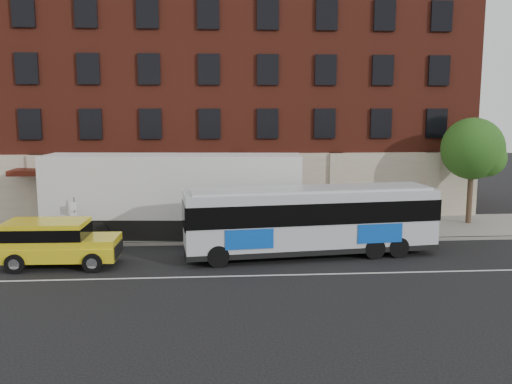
{
  "coord_description": "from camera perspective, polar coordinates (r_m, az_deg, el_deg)",
  "views": [
    {
      "loc": [
        -1.41,
        -21.64,
        6.95
      ],
      "look_at": [
        0.58,
        5.5,
        2.76
      ],
      "focal_mm": 38.84,
      "sensor_mm": 36.0,
      "label": 1
    }
  ],
  "objects": [
    {
      "name": "sign_pole",
      "position": [
        29.2,
        -18.18,
        -2.54
      ],
      "size": [
        0.3,
        0.2,
        2.5
      ],
      "color": "slate",
      "rests_on": "ground"
    },
    {
      "name": "lane_line",
      "position": [
        23.24,
        -0.53,
        -8.62
      ],
      "size": [
        60.0,
        0.12,
        0.01
      ],
      "primitive_type": "cube",
      "color": "silver",
      "rests_on": "ground"
    },
    {
      "name": "yellow_suv",
      "position": [
        25.88,
        -20.04,
        -4.69
      ],
      "size": [
        5.36,
        2.46,
        2.03
      ],
      "color": "yellow",
      "rests_on": "ground"
    },
    {
      "name": "sidewalk",
      "position": [
        31.43,
        -1.52,
        -3.88
      ],
      "size": [
        60.0,
        6.0,
        0.15
      ],
      "primitive_type": "cube",
      "color": "gray",
      "rests_on": "ground"
    },
    {
      "name": "kerb",
      "position": [
        28.52,
        -1.24,
        -5.19
      ],
      "size": [
        60.0,
        0.25,
        0.15
      ],
      "primitive_type": "cube",
      "color": "gray",
      "rests_on": "ground"
    },
    {
      "name": "ground",
      "position": [
        22.77,
        -0.45,
        -9.01
      ],
      "size": [
        120.0,
        120.0,
        0.0
      ],
      "primitive_type": "plane",
      "color": "black",
      "rests_on": "ground"
    },
    {
      "name": "building",
      "position": [
        38.59,
        -2.14,
        9.69
      ],
      "size": [
        30.0,
        12.1,
        15.0
      ],
      "color": "maroon",
      "rests_on": "sidewalk"
    },
    {
      "name": "street_tree",
      "position": [
        34.62,
        21.46,
        3.94
      ],
      "size": [
        3.6,
        3.6,
        6.2
      ],
      "color": "#3E2C1F",
      "rests_on": "sidewalk"
    },
    {
      "name": "city_bus",
      "position": [
        26.03,
        5.67,
        -2.72
      ],
      "size": [
        12.04,
        3.86,
        3.24
      ],
      "color": "#B4B9BE",
      "rests_on": "ground"
    },
    {
      "name": "shipping_container",
      "position": [
        29.64,
        -8.48,
        -0.54
      ],
      "size": [
        13.58,
        3.82,
        4.47
      ],
      "color": "black",
      "rests_on": "ground"
    }
  ]
}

